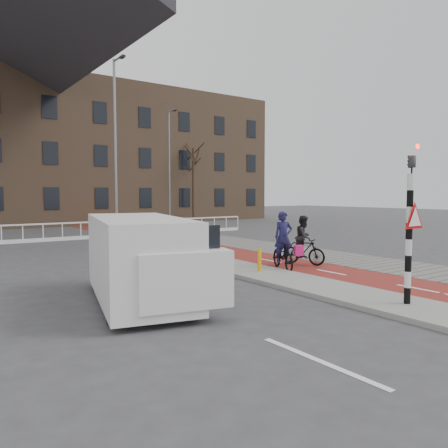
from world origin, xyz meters
TOP-DOWN VIEW (x-y plane):
  - ground at (0.00, 0.00)m, footprint 120.00×120.00m
  - bike_lane at (1.50, 10.00)m, footprint 2.50×60.00m
  - sidewalk at (4.30, 10.00)m, footprint 3.00×60.00m
  - curb_island at (-0.70, 4.00)m, footprint 1.80×16.00m
  - traffic_signal at (-0.60, -2.02)m, footprint 0.80×0.80m
  - bollard at (-0.67, 3.04)m, footprint 0.12×0.12m
  - cyclist_near at (0.55, 3.26)m, footprint 1.35×1.98m
  - cyclist_far at (1.88, 3.62)m, footprint 1.00×1.68m
  - van at (-5.24, 2.00)m, footprint 2.93×4.99m
  - railing at (-5.00, 17.00)m, footprint 28.00×0.10m
  - townhouse_row at (-3.00, 32.00)m, footprint 46.00×10.00m
  - tree_right at (10.80, 25.96)m, footprint 0.23×0.23m
  - streetlight_near at (-1.75, 12.25)m, footprint 0.12×0.12m
  - streetlight_right at (6.30, 22.03)m, footprint 0.12×0.12m

SIDE VIEW (x-z plane):
  - ground at x=0.00m, z-range 0.00..0.00m
  - bike_lane at x=1.50m, z-range 0.00..0.01m
  - sidewalk at x=4.30m, z-range 0.00..0.01m
  - curb_island at x=-0.70m, z-range 0.00..0.12m
  - railing at x=-5.00m, z-range -0.19..0.80m
  - bollard at x=-0.67m, z-range 0.12..0.84m
  - cyclist_near at x=0.55m, z-range -0.31..1.64m
  - cyclist_far at x=1.88m, z-range -0.14..1.63m
  - van at x=-5.24m, z-range 0.05..2.07m
  - traffic_signal at x=-0.60m, z-range 0.15..3.83m
  - tree_right at x=10.80m, z-range 0.00..6.57m
  - streetlight_near at x=-1.75m, z-range 0.00..8.75m
  - streetlight_right at x=6.30m, z-range 0.00..8.79m
  - townhouse_row at x=-3.00m, z-range -0.14..15.76m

